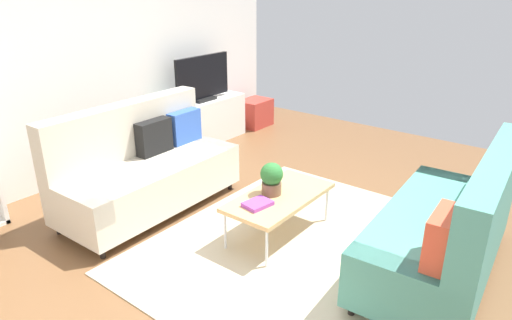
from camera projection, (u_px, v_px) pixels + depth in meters
name	position (u px, v px, depth m)	size (l,w,h in m)	color
ground_plane	(278.00, 240.00, 4.23)	(7.68, 7.68, 0.00)	brown
wall_far	(85.00, 55.00, 5.28)	(6.40, 0.12, 2.90)	white
area_rug	(293.00, 243.00, 4.17)	(2.90, 2.20, 0.01)	beige
couch_beige	(146.00, 168.00, 4.69)	(1.92, 0.88, 1.10)	beige
couch_green	(448.00, 229.00, 3.56)	(1.95, 0.95, 1.10)	teal
coffee_table	(279.00, 198.00, 4.18)	(1.10, 0.56, 0.42)	tan
tv_console	(204.00, 121.00, 6.66)	(1.40, 0.44, 0.64)	silver
tv	(203.00, 79.00, 6.41)	(1.00, 0.20, 0.64)	black
storage_trunk	(255.00, 113.00, 7.45)	(0.52, 0.40, 0.44)	#B2382D
potted_plant	(272.00, 178.00, 4.13)	(0.21, 0.21, 0.31)	brown
table_book_0	(258.00, 204.00, 3.97)	(0.24, 0.18, 0.04)	purple
vase_0	(170.00, 101.00, 6.11)	(0.13, 0.13, 0.19)	#33B29E
vase_1	(180.00, 99.00, 6.25)	(0.08, 0.08, 0.18)	#4C72B2
bottle_0	(192.00, 97.00, 6.31)	(0.04, 0.04, 0.19)	#3359B2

